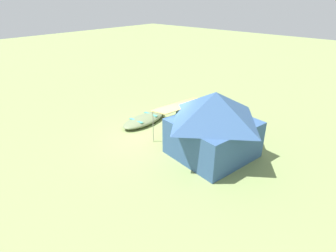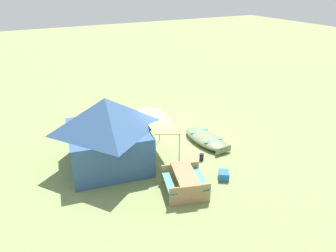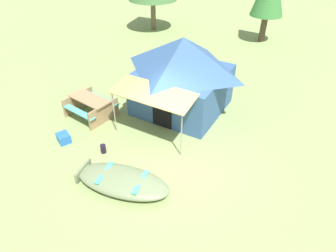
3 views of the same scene
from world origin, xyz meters
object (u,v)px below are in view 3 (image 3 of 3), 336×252
Objects in this scene: beached_rowboat at (122,181)px; cooler_box at (64,138)px; canvas_cabin_tent at (182,74)px; fuel_can at (103,149)px; picnic_table at (90,105)px.

beached_rowboat reaches higher than cooler_box.
beached_rowboat is 4.66m from canvas_cabin_tent.
canvas_cabin_tent is 15.59× the size of fuel_can.
canvas_cabin_tent is at bearing 48.56° from cooler_box.
picnic_table is at bearing 134.94° from beached_rowboat.
cooler_box is (-0.01, -1.70, -0.32)m from picnic_table.
beached_rowboat is 3.92m from picnic_table.
cooler_box is (-2.77, 1.07, -0.05)m from beached_rowboat.
canvas_cabin_tent reaches higher than cooler_box.
picnic_table reaches higher than cooler_box.
fuel_can is at bearing -113.49° from canvas_cabin_tent.
picnic_table is 4.31× the size of cooler_box.
canvas_cabin_tent is 3.96m from fuel_can.
fuel_can is (1.52, -1.71, -0.32)m from picnic_table.
picnic_table is 2.31m from fuel_can.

